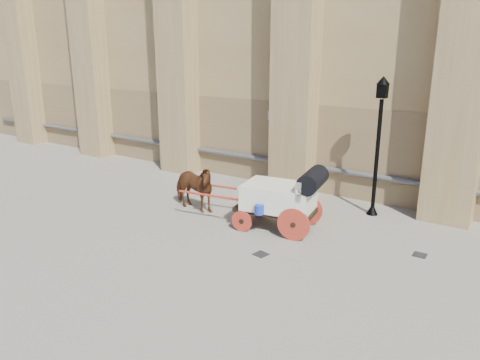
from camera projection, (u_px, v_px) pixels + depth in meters
The scene contains 6 objects.
ground at pixel (263, 231), 12.86m from camera, with size 90.00×90.00×0.00m, color gray.
horse at pixel (193, 187), 14.23m from camera, with size 0.80×1.76×1.49m, color brown.
carriage at pixel (284, 196), 12.70m from camera, with size 4.22×1.71×1.80m.
street_lamp at pixel (378, 143), 13.47m from camera, with size 0.38×0.38×4.08m.
drain_grate_near at pixel (261, 254), 11.43m from camera, with size 0.32×0.32×0.01m, color black.
drain_grate_far at pixel (420, 255), 11.39m from camera, with size 0.32×0.32×0.01m, color black.
Camera 1 is at (6.04, -10.30, 5.01)m, focal length 35.00 mm.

